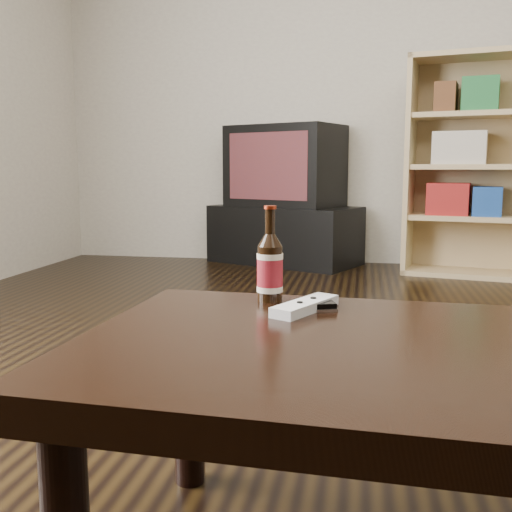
% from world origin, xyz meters
% --- Properties ---
extents(floor, '(5.00, 6.00, 0.01)m').
position_xyz_m(floor, '(0.00, 0.00, -0.01)').
color(floor, black).
rests_on(floor, ground).
extents(wall_back, '(5.00, 0.02, 2.70)m').
position_xyz_m(wall_back, '(0.00, 3.01, 1.35)').
color(wall_back, '#BAB0A3').
rests_on(wall_back, ground).
extents(tv_stand, '(1.19, 0.92, 0.43)m').
position_xyz_m(tv_stand, '(-0.80, 2.88, 0.21)').
color(tv_stand, black).
rests_on(tv_stand, floor).
extents(tv, '(0.92, 0.77, 0.59)m').
position_xyz_m(tv, '(-0.80, 2.88, 0.72)').
color(tv, black).
rests_on(tv, tv_stand).
extents(bookshelf, '(0.83, 0.51, 1.43)m').
position_xyz_m(bookshelf, '(0.44, 2.61, 0.75)').
color(bookshelf, tan).
rests_on(bookshelf, floor).
extents(coffee_table, '(1.18, 0.73, 0.43)m').
position_xyz_m(coffee_table, '(-0.11, -0.60, 0.37)').
color(coffee_table, black).
rests_on(coffee_table, floor).
extents(beer_bottle, '(0.07, 0.07, 0.20)m').
position_xyz_m(beer_bottle, '(-0.41, -0.32, 0.50)').
color(beer_bottle, black).
rests_on(beer_bottle, coffee_table).
extents(phone, '(0.08, 0.10, 0.02)m').
position_xyz_m(phone, '(-0.30, -0.36, 0.44)').
color(phone, silver).
rests_on(phone, coffee_table).
extents(remote, '(0.13, 0.18, 0.02)m').
position_xyz_m(remote, '(-0.33, -0.40, 0.44)').
color(remote, silver).
rests_on(remote, coffee_table).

